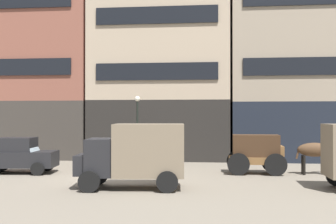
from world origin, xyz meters
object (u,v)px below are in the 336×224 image
at_px(delivery_truck_near, 135,153).
at_px(sedan_dark, 19,155).
at_px(pedestrian_officer, 135,152).
at_px(draft_horse, 317,149).
at_px(streetlamp_curbside, 137,120).
at_px(cargo_wagon, 257,151).

distance_m(delivery_truck_near, sedan_dark, 7.75).
distance_m(delivery_truck_near, pedestrian_officer, 6.00).
bearing_deg(delivery_truck_near, sedan_dark, 150.74).
height_order(draft_horse, streetlamp_curbside, streetlamp_curbside).
relative_size(delivery_truck_near, sedan_dark, 1.16).
xyz_separation_m(draft_horse, delivery_truck_near, (-8.32, -4.84, 0.15)).
height_order(cargo_wagon, delivery_truck_near, delivery_truck_near).
distance_m(delivery_truck_near, streetlamp_curbside, 8.21).
bearing_deg(sedan_dark, draft_horse, 4.04).
relative_size(delivery_truck_near, pedestrian_officer, 2.49).
bearing_deg(streetlamp_curbside, cargo_wagon, -25.20).
relative_size(cargo_wagon, streetlamp_curbside, 0.71).
xyz_separation_m(cargo_wagon, draft_horse, (2.95, -0.00, 0.12)).
relative_size(sedan_dark, streetlamp_curbside, 0.93).
bearing_deg(delivery_truck_near, draft_horse, 30.20).
bearing_deg(sedan_dark, streetlamp_curbside, 38.03).
relative_size(draft_horse, sedan_dark, 0.61).
distance_m(sedan_dark, pedestrian_officer, 6.05).
height_order(cargo_wagon, pedestrian_officer, cargo_wagon).
relative_size(cargo_wagon, delivery_truck_near, 0.65).
bearing_deg(draft_horse, pedestrian_officer, 173.67).
xyz_separation_m(draft_horse, streetlamp_curbside, (-9.67, 3.16, 1.40)).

